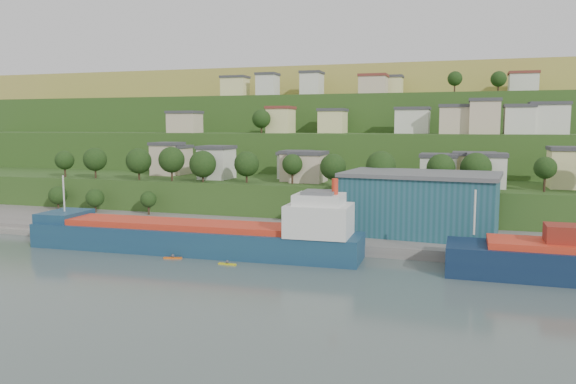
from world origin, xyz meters
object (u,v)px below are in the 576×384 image
at_px(cargo_ship_near, 202,239).
at_px(kayak_orange, 173,257).
at_px(warehouse, 420,203).
at_px(caravan, 61,218).

height_order(cargo_ship_near, kayak_orange, cargo_ship_near).
relative_size(warehouse, caravan, 5.00).
height_order(cargo_ship_near, caravan, cargo_ship_near).
distance_m(cargo_ship_near, caravan, 44.50).
xyz_separation_m(warehouse, kayak_orange, (-42.29, -27.86, -8.18)).
height_order(warehouse, kayak_orange, warehouse).
relative_size(cargo_ship_near, warehouse, 2.02).
distance_m(warehouse, caravan, 82.79).
bearing_deg(caravan, kayak_orange, -45.30).
xyz_separation_m(cargo_ship_near, kayak_orange, (-2.91, -6.18, -2.46)).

